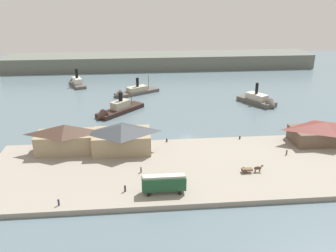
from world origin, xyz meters
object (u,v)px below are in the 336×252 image
(mooring_post_center_east, at_px, (167,140))
(pedestrian_standing_center, at_px, (59,202))
(ferry_shed_west_terminal, at_px, (122,137))
(ferry_approaching_east, at_px, (260,101))
(horse_cart, at_px, (252,169))
(ferry_near_quay, at_px, (77,82))
(ferry_outer_harbor, at_px, (115,111))
(ferry_shed_customs_shed, at_px, (66,138))
(ferry_shed_east_terminal, at_px, (325,132))
(ferry_moored_east, at_px, (132,92))
(pedestrian_walking_west, at_px, (125,188))
(pedestrian_near_west_shed, at_px, (287,152))
(mooring_post_center_west, at_px, (240,137))
(street_tram, at_px, (164,183))
(pedestrian_near_east_shed, at_px, (141,170))

(mooring_post_center_east, bearing_deg, pedestrian_standing_center, -129.22)
(ferry_shed_west_terminal, height_order, ferry_approaching_east, ferry_shed_west_terminal)
(pedestrian_standing_center, bearing_deg, ferry_approaching_east, 45.48)
(horse_cart, bearing_deg, ferry_near_quay, 120.06)
(ferry_approaching_east, distance_m, ferry_outer_harbor, 59.10)
(horse_cart, bearing_deg, mooring_post_center_east, 132.20)
(ferry_shed_customs_shed, distance_m, ferry_shed_east_terminal, 76.59)
(horse_cart, distance_m, ferry_near_quay, 113.96)
(ferry_approaching_east, xyz_separation_m, ferry_moored_east, (-52.50, 19.85, -0.32))
(pedestrian_walking_west, xyz_separation_m, mooring_post_center_east, (12.24, 27.90, -0.35))
(ferry_shed_east_terminal, height_order, pedestrian_near_west_shed, ferry_shed_east_terminal)
(ferry_shed_west_terminal, xyz_separation_m, ferry_moored_east, (2.88, 61.79, -3.93))
(ferry_shed_west_terminal, bearing_deg, mooring_post_center_west, 7.55)
(pedestrian_standing_center, bearing_deg, ferry_shed_customs_shed, 95.68)
(ferry_shed_east_terminal, xyz_separation_m, street_tram, (-50.81, -24.69, -0.65))
(horse_cart, distance_m, pedestrian_walking_west, 32.44)
(mooring_post_center_west, xyz_separation_m, ferry_moored_east, (-33.26, 57.00, -0.47))
(pedestrian_near_west_shed, xyz_separation_m, ferry_near_quay, (-70.09, 89.47, -0.48))
(ferry_near_quay, xyz_separation_m, ferry_outer_harbor, (20.74, -46.30, -0.07))
(pedestrian_standing_center, bearing_deg, pedestrian_near_west_shed, 18.62)
(ferry_shed_west_terminal, bearing_deg, pedestrian_near_east_shed, -70.53)
(ferry_shed_customs_shed, bearing_deg, pedestrian_near_east_shed, -35.59)
(mooring_post_center_east, bearing_deg, pedestrian_near_east_shed, -113.67)
(ferry_shed_west_terminal, xyz_separation_m, horse_cart, (32.97, -16.86, -2.97))
(mooring_post_center_east, bearing_deg, ferry_near_quay, 115.95)
(mooring_post_center_west, relative_size, ferry_approaching_east, 0.05)
(pedestrian_standing_center, bearing_deg, street_tram, 7.21)
(street_tram, distance_m, pedestrian_walking_west, 9.14)
(pedestrian_near_west_shed, bearing_deg, pedestrian_standing_center, -161.38)
(ferry_shed_west_terminal, height_order, pedestrian_standing_center, ferry_shed_west_terminal)
(mooring_post_center_west, distance_m, ferry_near_quay, 97.75)
(pedestrian_walking_west, xyz_separation_m, mooring_post_center_west, (34.99, 27.95, -0.35))
(pedestrian_near_east_shed, distance_m, ferry_moored_east, 76.10)
(ferry_shed_customs_shed, height_order, pedestrian_near_east_shed, ferry_shed_customs_shed)
(pedestrian_near_east_shed, relative_size, ferry_outer_harbor, 0.08)
(ferry_shed_customs_shed, relative_size, mooring_post_center_east, 18.48)
(ferry_shed_customs_shed, xyz_separation_m, ferry_approaching_east, (71.17, 41.30, -3.81))
(ferry_shed_east_terminal, height_order, pedestrian_walking_west, ferry_shed_east_terminal)
(ferry_shed_east_terminal, height_order, ferry_moored_east, ferry_moored_east)
(mooring_post_center_west, bearing_deg, pedestrian_walking_west, -141.38)
(ferry_shed_east_terminal, distance_m, pedestrian_walking_west, 64.04)
(ferry_approaching_east, xyz_separation_m, ferry_outer_harbor, (-58.74, -6.46, -0.12))
(street_tram, height_order, mooring_post_center_west, street_tram)
(ferry_shed_customs_shed, distance_m, pedestrian_near_east_shed, 25.84)
(pedestrian_walking_west, height_order, ferry_moored_east, ferry_moored_east)
(street_tram, distance_m, ferry_near_quay, 111.78)
(pedestrian_near_west_shed, height_order, ferry_outer_harbor, ferry_outer_harbor)
(street_tram, xyz_separation_m, pedestrian_near_east_shed, (-4.93, 10.39, -1.85))
(pedestrian_near_east_shed, distance_m, pedestrian_standing_center, 22.40)
(ferry_shed_customs_shed, xyz_separation_m, pedestrian_standing_center, (2.81, -28.21, -3.32))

